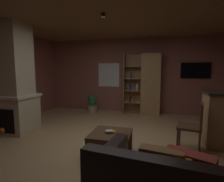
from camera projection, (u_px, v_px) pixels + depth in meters
name	position (u px, v px, depth m)	size (l,w,h in m)	color
floor	(107.00, 145.00, 3.59)	(5.97, 5.91, 0.02)	tan
wall_back	(130.00, 76.00, 6.30)	(6.09, 0.06, 2.58)	#8E544C
ceiling	(107.00, 11.00, 3.28)	(5.97, 5.91, 0.02)	brown
window_pane_back	(109.00, 75.00, 6.46)	(0.78, 0.01, 0.84)	white
stone_fireplace	(13.00, 84.00, 4.27)	(1.01, 0.84, 2.58)	#BCAD8E
bookshelf_cabinet	(148.00, 85.00, 5.92)	(1.20, 0.41, 2.02)	#A87F51
coffee_table	(111.00, 137.00, 3.11)	(0.68, 0.69, 0.41)	#4C331E
table_book_0	(112.00, 132.00, 3.11)	(0.14, 0.09, 0.02)	gold
table_book_1	(109.00, 131.00, 3.09)	(0.13, 0.09, 0.02)	beige
dining_chair	(195.00, 124.00, 3.23)	(0.50, 0.50, 0.92)	#4C331E
potted_floor_plant	(92.00, 104.00, 6.26)	(0.33, 0.33, 0.66)	#9E896B
wall_mounted_tv	(195.00, 70.00, 5.70)	(0.90, 0.06, 0.51)	black
track_light_spot_0	(16.00, 23.00, 3.86)	(0.07, 0.07, 0.09)	black
track_light_spot_1	(103.00, 16.00, 3.34)	(0.07, 0.07, 0.09)	black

